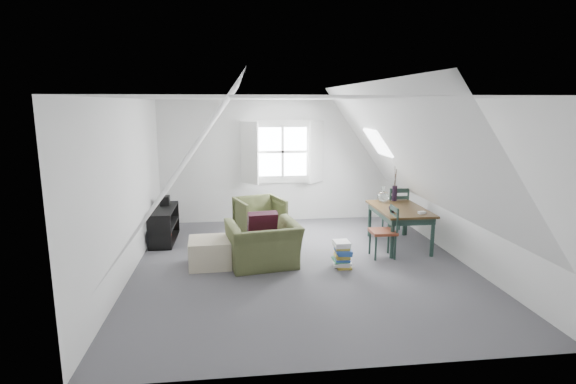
{
  "coord_description": "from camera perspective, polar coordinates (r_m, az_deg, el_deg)",
  "views": [
    {
      "loc": [
        -0.99,
        -6.43,
        2.43
      ],
      "look_at": [
        -0.14,
        0.6,
        1.03
      ],
      "focal_mm": 28.0,
      "sensor_mm": 36.0,
      "label": 1
    }
  ],
  "objects": [
    {
      "name": "dormer_window",
      "position": [
        9.21,
        -0.68,
        5.1
      ],
      "size": [
        1.71,
        0.35,
        1.3
      ],
      "color": "white",
      "rests_on": "wall_back"
    },
    {
      "name": "throw_pillow",
      "position": [
        6.9,
        -3.29,
        -4.29
      ],
      "size": [
        0.48,
        0.31,
        0.47
      ],
      "primitive_type": "cube",
      "rotation": [
        0.31,
        0.0,
        0.13
      ],
      "color": "#3A0F1D",
      "rests_on": "armchair_near"
    },
    {
      "name": "paper_box",
      "position": [
        7.58,
        16.64,
        -2.52
      ],
      "size": [
        0.12,
        0.09,
        0.04
      ],
      "primitive_type": "cube",
      "rotation": [
        0.0,
        0.0,
        0.18
      ],
      "color": "white",
      "rests_on": "dining_table"
    },
    {
      "name": "dining_table",
      "position": [
        7.93,
        13.98,
        -2.57
      ],
      "size": [
        0.81,
        1.35,
        0.68
      ],
      "rotation": [
        0.0,
        0.0,
        -0.05
      ],
      "color": "#342312",
      "rests_on": "floor"
    },
    {
      "name": "dining_chair_far",
      "position": [
        8.7,
        13.51,
        -2.13
      ],
      "size": [
        0.42,
        0.42,
        0.9
      ],
      "rotation": [
        0.0,
        0.0,
        3.01
      ],
      "color": "#622715",
      "rests_on": "floor"
    },
    {
      "name": "floor",
      "position": [
        6.95,
        1.77,
        -9.28
      ],
      "size": [
        5.5,
        5.5,
        0.0
      ],
      "primitive_type": "plane",
      "color": "#4C4B50",
      "rests_on": "ground"
    },
    {
      "name": "wall_left",
      "position": [
        6.71,
        -19.77,
        0.4
      ],
      "size": [
        0.0,
        5.5,
        5.5
      ],
      "primitive_type": "plane",
      "rotation": [
        1.57,
        0.0,
        1.57
      ],
      "color": "silver",
      "rests_on": "ground"
    },
    {
      "name": "wall_back",
      "position": [
        9.31,
        -0.72,
        3.93
      ],
      "size": [
        5.0,
        0.0,
        5.0
      ],
      "primitive_type": "plane",
      "rotation": [
        1.57,
        0.0,
        0.0
      ],
      "color": "silver",
      "rests_on": "ground"
    },
    {
      "name": "ottoman",
      "position": [
        6.97,
        -9.87,
        -7.56
      ],
      "size": [
        0.66,
        0.66,
        0.42
      ],
      "primitive_type": "cube",
      "rotation": [
        0.0,
        0.0,
        0.05
      ],
      "color": "#B9AD90",
      "rests_on": "floor"
    },
    {
      "name": "demijohn",
      "position": [
        8.25,
        11.98,
        -0.49
      ],
      "size": [
        0.2,
        0.2,
        0.29
      ],
      "rotation": [
        0.0,
        0.0,
        -0.33
      ],
      "color": "silver",
      "rests_on": "dining_table"
    },
    {
      "name": "electronics_box",
      "position": [
        8.51,
        -15.35,
        -1.09
      ],
      "size": [
        0.17,
        0.23,
        0.18
      ],
      "primitive_type": "cube",
      "rotation": [
        0.0,
        0.0,
        0.04
      ],
      "color": "black",
      "rests_on": "media_shelf"
    },
    {
      "name": "media_shelf",
      "position": [
        8.33,
        -15.49,
        -4.24
      ],
      "size": [
        0.39,
        1.17,
        0.6
      ],
      "rotation": [
        0.0,
        0.0,
        -0.04
      ],
      "color": "black",
      "rests_on": "floor"
    },
    {
      "name": "slope_left",
      "position": [
        6.49,
        -11.85,
        5.17
      ],
      "size": [
        3.19,
        5.5,
        4.48
      ],
      "primitive_type": "plane",
      "rotation": [
        0.0,
        2.19,
        0.0
      ],
      "color": "white",
      "rests_on": "wall_left"
    },
    {
      "name": "armchair_far",
      "position": [
        8.37,
        -3.57,
        -5.69
      ],
      "size": [
        1.01,
        1.02,
        0.74
      ],
      "primitive_type": "imported",
      "rotation": [
        0.0,
        0.0,
        0.31
      ],
      "color": "#464C2B",
      "rests_on": "floor"
    },
    {
      "name": "armchair_near",
      "position": [
        6.94,
        -3.15,
        -9.31
      ],
      "size": [
        1.18,
        1.07,
        0.67
      ],
      "primitive_type": "imported",
      "rotation": [
        0.0,
        0.0,
        3.31
      ],
      "color": "#464C2B",
      "rests_on": "floor"
    },
    {
      "name": "skylight",
      "position": [
        8.17,
        11.33,
        6.18
      ],
      "size": [
        0.35,
        0.75,
        0.47
      ],
      "primitive_type": "cube",
      "rotation": [
        0.0,
        0.95,
        0.0
      ],
      "color": "white",
      "rests_on": "slope_right"
    },
    {
      "name": "ceiling",
      "position": [
        6.51,
        1.91,
        11.81
      ],
      "size": [
        5.5,
        5.5,
        0.0
      ],
      "primitive_type": "plane",
      "rotation": [
        3.14,
        0.0,
        0.0
      ],
      "color": "white",
      "rests_on": "wall_back"
    },
    {
      "name": "vase_twigs",
      "position": [
        8.42,
        13.38,
        -0.06
      ],
      "size": [
        0.09,
        0.1,
        0.69
      ],
      "rotation": [
        0.0,
        0.0,
        -0.32
      ],
      "color": "black",
      "rests_on": "dining_table"
    },
    {
      "name": "magazine_stack",
      "position": [
        6.85,
        6.91,
        -7.87
      ],
      "size": [
        0.3,
        0.36,
        0.4
      ],
      "rotation": [
        0.0,
        0.0,
        0.12
      ],
      "color": "#B29933",
      "rests_on": "floor"
    },
    {
      "name": "cup",
      "position": [
        7.55,
        13.04,
        -2.53
      ],
      "size": [
        0.13,
        0.13,
        0.1
      ],
      "primitive_type": "imported",
      "rotation": [
        0.0,
        0.0,
        -0.25
      ],
      "color": "black",
      "rests_on": "dining_table"
    },
    {
      "name": "wall_right",
      "position": [
        7.41,
        21.32,
        1.27
      ],
      "size": [
        0.0,
        5.5,
        5.5
      ],
      "primitive_type": "plane",
      "rotation": [
        1.57,
        0.0,
        -1.57
      ],
      "color": "silver",
      "rests_on": "ground"
    },
    {
      "name": "dining_chair_near",
      "position": [
        7.35,
        12.19,
        -4.83
      ],
      "size": [
        0.39,
        0.39,
        0.83
      ],
      "rotation": [
        0.0,
        0.0,
        -1.19
      ],
      "color": "#622715",
      "rests_on": "floor"
    },
    {
      "name": "slope_right",
      "position": [
        6.94,
        14.67,
        5.43
      ],
      "size": [
        3.19,
        5.5,
        4.48
      ],
      "primitive_type": "plane",
      "rotation": [
        0.0,
        -2.19,
        0.0
      ],
      "color": "white",
      "rests_on": "wall_right"
    },
    {
      "name": "wall_front",
      "position": [
        3.99,
        7.85,
        -6.14
      ],
      "size": [
        5.0,
        0.0,
        5.0
      ],
      "primitive_type": "plane",
      "rotation": [
        -1.57,
        0.0,
        0.0
      ],
      "color": "silver",
      "rests_on": "ground"
    }
  ]
}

